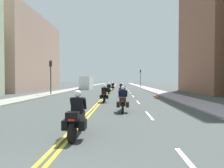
{
  "coord_description": "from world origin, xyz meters",
  "views": [
    {
      "loc": [
        1.83,
        -1.93,
        1.99
      ],
      "look_at": [
        1.01,
        16.5,
        1.59
      ],
      "focal_mm": 28.08,
      "sensor_mm": 36.0,
      "label": 1
    }
  ],
  "objects_px": {
    "motorcycle_3": "(123,92)",
    "motorcycle_1": "(123,101)",
    "motorcycle_2": "(104,95)",
    "traffic_light_far": "(140,75)",
    "traffic_light_near": "(51,71)",
    "parked_truck": "(87,83)",
    "motorcycle_5": "(121,88)",
    "traffic_cone_0": "(157,95)",
    "motorcycle_0": "(77,118)",
    "motorcycle_6": "(113,87)",
    "motorcycle_4": "(109,89)"
  },
  "relations": [
    {
      "from": "motorcycle_5",
      "to": "motorcycle_1",
      "type": "bearing_deg",
      "value": -88.64
    },
    {
      "from": "motorcycle_6",
      "to": "parked_truck",
      "type": "distance_m",
      "value": 6.87
    },
    {
      "from": "traffic_light_near",
      "to": "motorcycle_2",
      "type": "bearing_deg",
      "value": -42.4
    },
    {
      "from": "motorcycle_1",
      "to": "motorcycle_5",
      "type": "distance_m",
      "value": 19.59
    },
    {
      "from": "motorcycle_4",
      "to": "parked_truck",
      "type": "xyz_separation_m",
      "value": [
        -5.78,
        13.28,
        0.6
      ]
    },
    {
      "from": "traffic_cone_0",
      "to": "parked_truck",
      "type": "xyz_separation_m",
      "value": [
        -11.41,
        20.04,
        0.92
      ]
    },
    {
      "from": "motorcycle_4",
      "to": "traffic_light_near",
      "type": "relative_size",
      "value": 0.48
    },
    {
      "from": "traffic_light_near",
      "to": "traffic_light_far",
      "type": "distance_m",
      "value": 28.57
    },
    {
      "from": "motorcycle_2",
      "to": "traffic_light_far",
      "type": "distance_m",
      "value": 32.46
    },
    {
      "from": "traffic_light_near",
      "to": "parked_truck",
      "type": "bearing_deg",
      "value": 83.65
    },
    {
      "from": "motorcycle_3",
      "to": "motorcycle_4",
      "type": "relative_size",
      "value": 0.97
    },
    {
      "from": "motorcycle_5",
      "to": "traffic_light_near",
      "type": "distance_m",
      "value": 12.46
    },
    {
      "from": "motorcycle_1",
      "to": "motorcycle_2",
      "type": "xyz_separation_m",
      "value": [
        -1.59,
        4.75,
        0.01
      ]
    },
    {
      "from": "motorcycle_0",
      "to": "traffic_cone_0",
      "type": "relative_size",
      "value": 2.96
    },
    {
      "from": "traffic_light_near",
      "to": "traffic_light_far",
      "type": "xyz_separation_m",
      "value": [
        14.77,
        24.46,
        0.1
      ]
    },
    {
      "from": "motorcycle_1",
      "to": "motorcycle_6",
      "type": "distance_m",
      "value": 24.8
    },
    {
      "from": "motorcycle_0",
      "to": "motorcycle_6",
      "type": "height_order",
      "value": "motorcycle_0"
    },
    {
      "from": "motorcycle_5",
      "to": "traffic_light_far",
      "type": "height_order",
      "value": "traffic_light_far"
    },
    {
      "from": "parked_truck",
      "to": "motorcycle_5",
      "type": "bearing_deg",
      "value": -47.86
    },
    {
      "from": "motorcycle_0",
      "to": "motorcycle_5",
      "type": "relative_size",
      "value": 0.95
    },
    {
      "from": "motorcycle_5",
      "to": "traffic_light_near",
      "type": "relative_size",
      "value": 0.49
    },
    {
      "from": "parked_truck",
      "to": "traffic_light_near",
      "type": "bearing_deg",
      "value": -96.35
    },
    {
      "from": "motorcycle_1",
      "to": "traffic_light_far",
      "type": "relative_size",
      "value": 0.44
    },
    {
      "from": "traffic_light_near",
      "to": "motorcycle_0",
      "type": "bearing_deg",
      "value": -65.46
    },
    {
      "from": "motorcycle_6",
      "to": "traffic_light_near",
      "type": "distance_m",
      "value": 15.25
    },
    {
      "from": "motorcycle_5",
      "to": "traffic_light_far",
      "type": "relative_size",
      "value": 0.47
    },
    {
      "from": "motorcycle_3",
      "to": "motorcycle_5",
      "type": "distance_m",
      "value": 10.12
    },
    {
      "from": "motorcycle_3",
      "to": "motorcycle_1",
      "type": "bearing_deg",
      "value": -89.7
    },
    {
      "from": "motorcycle_5",
      "to": "motorcycle_6",
      "type": "xyz_separation_m",
      "value": [
        -1.67,
        5.16,
        0.02
      ]
    },
    {
      "from": "motorcycle_6",
      "to": "traffic_cone_0",
      "type": "bearing_deg",
      "value": -72.06
    },
    {
      "from": "motorcycle_0",
      "to": "motorcycle_5",
      "type": "height_order",
      "value": "motorcycle_0"
    },
    {
      "from": "motorcycle_1",
      "to": "traffic_light_near",
      "type": "bearing_deg",
      "value": 130.1
    },
    {
      "from": "motorcycle_5",
      "to": "parked_truck",
      "type": "xyz_separation_m",
      "value": [
        -7.66,
        8.46,
        0.63
      ]
    },
    {
      "from": "traffic_cone_0",
      "to": "traffic_light_far",
      "type": "xyz_separation_m",
      "value": [
        1.56,
        28.33,
        2.94
      ]
    },
    {
      "from": "motorcycle_0",
      "to": "traffic_cone_0",
      "type": "distance_m",
      "value": 14.12
    },
    {
      "from": "parked_truck",
      "to": "traffic_cone_0",
      "type": "bearing_deg",
      "value": -60.33
    },
    {
      "from": "traffic_cone_0",
      "to": "parked_truck",
      "type": "distance_m",
      "value": 23.08
    },
    {
      "from": "traffic_light_far",
      "to": "motorcycle_1",
      "type": "bearing_deg",
      "value": -98.4
    },
    {
      "from": "motorcycle_0",
      "to": "traffic_cone_0",
      "type": "bearing_deg",
      "value": 66.92
    },
    {
      "from": "motorcycle_0",
      "to": "motorcycle_3",
      "type": "relative_size",
      "value": 0.99
    },
    {
      "from": "motorcycle_1",
      "to": "parked_truck",
      "type": "height_order",
      "value": "parked_truck"
    },
    {
      "from": "motorcycle_1",
      "to": "parked_truck",
      "type": "bearing_deg",
      "value": 106.92
    },
    {
      "from": "motorcycle_0",
      "to": "motorcycle_1",
      "type": "xyz_separation_m",
      "value": [
        1.7,
        4.99,
        -0.0
      ]
    },
    {
      "from": "motorcycle_0",
      "to": "traffic_light_far",
      "type": "bearing_deg",
      "value": 80.18
    },
    {
      "from": "motorcycle_6",
      "to": "motorcycle_3",
      "type": "bearing_deg",
      "value": -83.3
    },
    {
      "from": "traffic_light_far",
      "to": "motorcycle_2",
      "type": "bearing_deg",
      "value": -102.42
    },
    {
      "from": "motorcycle_2",
      "to": "motorcycle_6",
      "type": "relative_size",
      "value": 1.0
    },
    {
      "from": "traffic_light_near",
      "to": "traffic_light_far",
      "type": "height_order",
      "value": "traffic_light_far"
    },
    {
      "from": "motorcycle_0",
      "to": "traffic_light_far",
      "type": "distance_m",
      "value": 42.02
    },
    {
      "from": "motorcycle_1",
      "to": "motorcycle_3",
      "type": "xyz_separation_m",
      "value": [
        0.18,
        9.47,
        -0.01
      ]
    }
  ]
}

